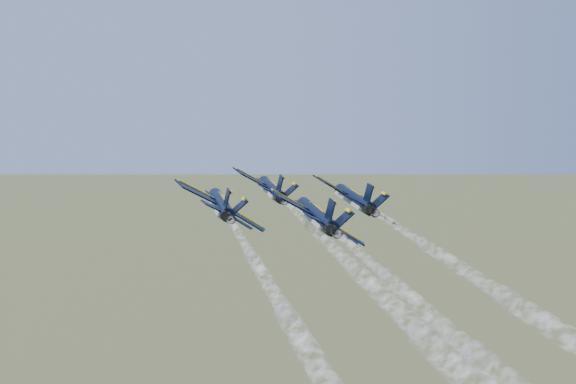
{
  "coord_description": "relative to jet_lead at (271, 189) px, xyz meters",
  "views": [
    {
      "loc": [
        -13.47,
        -99.08,
        114.49
      ],
      "look_at": [
        -0.54,
        1.78,
        100.24
      ],
      "focal_mm": 45.0,
      "sensor_mm": 36.0,
      "label": 1
    }
  ],
  "objects": [
    {
      "name": "jet_right",
      "position": [
        10.61,
        -11.74,
        0.0
      ],
      "size": [
        12.56,
        18.45,
        7.27
      ],
      "rotation": [
        0.0,
        0.54,
        0.1
      ],
      "color": "black"
    },
    {
      "name": "jet_slot",
      "position": [
        2.93,
        -24.76,
        0.0
      ],
      "size": [
        12.56,
        18.45,
        7.27
      ],
      "rotation": [
        0.0,
        0.54,
        0.1
      ],
      "color": "black"
    },
    {
      "name": "jet_left",
      "position": [
        -8.5,
        -14.24,
        0.0
      ],
      "size": [
        12.56,
        18.45,
        7.27
      ],
      "rotation": [
        0.0,
        0.54,
        0.1
      ],
      "color": "black"
    },
    {
      "name": "smoke_trail_left",
      "position": [
        -3.24,
        -68.76,
        0.03
      ],
      "size": [
        9.1,
        71.77,
        3.12
      ],
      "rotation": [
        0.0,
        0.54,
        0.1
      ],
      "color": "white"
    },
    {
      "name": "jet_lead",
      "position": [
        0.0,
        0.0,
        0.0
      ],
      "size": [
        12.56,
        18.45,
        7.27
      ],
      "rotation": [
        0.0,
        0.54,
        0.1
      ],
      "color": "black"
    },
    {
      "name": "smoke_trail_lead",
      "position": [
        5.26,
        -54.51,
        0.03
      ],
      "size": [
        9.1,
        71.77,
        3.12
      ],
      "rotation": [
        0.0,
        0.54,
        0.1
      ],
      "color": "white"
    }
  ]
}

